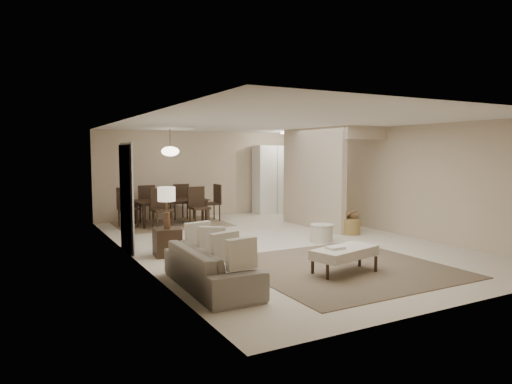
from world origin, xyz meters
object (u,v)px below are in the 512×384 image
side_table (167,242)px  wicker_basket (351,227)px  ottoman_bench (345,253)px  pantry_cabinet (273,179)px  round_pouf (322,233)px  dining_table (171,212)px  sofa (211,267)px

side_table → wicker_basket: (4.42, 0.12, -0.08)m
ottoman_bench → wicker_basket: bearing=33.9°
pantry_cabinet → side_table: 6.44m
pantry_cabinet → wicker_basket: 4.25m
pantry_cabinet → round_pouf: 4.89m
round_pouf → dining_table: dining_table is taller
sofa → pantry_cabinet: bearing=-35.7°
side_table → wicker_basket: side_table is taller
sofa → ottoman_bench: 2.15m
wicker_basket → ottoman_bench: bearing=-131.7°
pantry_cabinet → wicker_basket: size_ratio=4.97×
pantry_cabinet → sofa: (-4.80, -6.47, -0.76)m
ottoman_bench → side_table: side_table is taller
ottoman_bench → side_table: (-2.08, 2.50, -0.07)m
pantry_cabinet → dining_table: bearing=-168.2°
round_pouf → sofa: bearing=-150.3°
sofa → side_table: sofa is taller
pantry_cabinet → wicker_basket: pantry_cabinet is taller
sofa → side_table: bearing=-0.4°
ottoman_bench → round_pouf: size_ratio=2.54×
wicker_basket → dining_table: 4.69m
wicker_basket → pantry_cabinet: bearing=85.5°
ottoman_bench → side_table: size_ratio=2.42×
pantry_cabinet → side_table: bearing=-138.1°
pantry_cabinet → sofa: bearing=-126.6°
round_pouf → dining_table: bearing=118.1°
ottoman_bench → round_pouf: bearing=47.3°
wicker_basket → side_table: bearing=-178.5°
round_pouf → dining_table: (-2.05, 3.84, 0.14)m
wicker_basket → sofa: bearing=-152.5°
ottoman_bench → wicker_basket: ottoman_bench is taller
pantry_cabinet → dining_table: (-3.54, -0.74, -0.72)m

